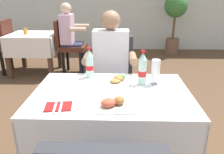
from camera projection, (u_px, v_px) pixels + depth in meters
The scene contains 15 objects.
main_dining_table at pixel (112, 112), 1.73m from camera, with size 1.16×0.79×0.73m.
chair_far_diner_seat at pixel (114, 76), 2.46m from camera, with size 0.44×0.50×0.97m.
seated_diner_far at pixel (111, 66), 2.31m from camera, with size 0.50×0.46×1.26m.
plate_near_camera at pixel (114, 103), 1.45m from camera, with size 0.24×0.24×0.07m.
plate_far_diner at pixel (117, 80), 1.83m from camera, with size 0.25×0.25×0.06m.
beer_glass_left at pixel (155, 72), 1.76m from camera, with size 0.07×0.07×0.21m.
cola_bottle_primary at pixel (89, 64), 1.92m from camera, with size 0.07×0.07×0.26m.
cola_bottle_secondary at pixel (142, 70), 1.76m from camera, with size 0.07×0.07×0.28m.
napkin_cutlery_set at pixel (58, 106), 1.44m from camera, with size 0.18×0.19×0.01m.
background_dining_table at pixel (34, 45), 4.04m from camera, with size 0.84×0.75×0.73m.
background_chair_left at pixel (0, 43), 4.05m from camera, with size 0.50×0.44×0.97m.
background_chair_right at pixel (69, 44), 4.02m from camera, with size 0.50×0.44×0.97m.
background_patron at pixel (71, 35), 3.96m from camera, with size 0.46×0.50×1.26m.
background_table_tumbler at pixel (25, 31), 3.91m from camera, with size 0.06×0.06×0.11m, color #C68928.
potted_plant_corner at pixel (175, 15), 5.19m from camera, with size 0.52×0.52×1.39m.
Camera 1 is at (-0.03, -1.58, 1.42)m, focal length 35.92 mm.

